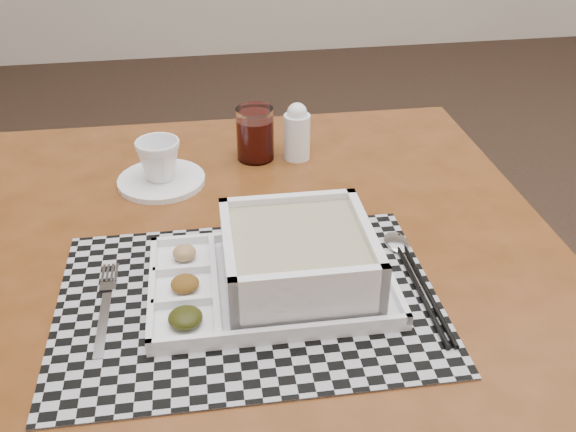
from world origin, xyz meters
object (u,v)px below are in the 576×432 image
object	(u,v)px
dining_table	(250,283)
cup	(159,160)
serving_tray	(289,265)
creamer_bottle	(297,132)
juice_glass	(255,136)

from	to	relation	value
dining_table	cup	bearing A→B (deg)	121.16
dining_table	cup	xyz separation A→B (m)	(-0.13, 0.21, 0.12)
cup	serving_tray	bearing A→B (deg)	-39.66
serving_tray	creamer_bottle	world-z (taller)	creamer_bottle
creamer_bottle	serving_tray	bearing A→B (deg)	-101.54
dining_table	serving_tray	bearing A→B (deg)	-68.65
dining_table	juice_glass	xyz separation A→B (m)	(0.05, 0.28, 0.12)
serving_tray	creamer_bottle	size ratio (longest dim) A/B	3.01
dining_table	serving_tray	distance (m)	0.16
cup	creamer_bottle	world-z (taller)	creamer_bottle
dining_table	cup	distance (m)	0.27
dining_table	serving_tray	world-z (taller)	serving_tray
dining_table	juice_glass	size ratio (longest dim) A/B	9.75
dining_table	cup	world-z (taller)	cup
cup	juice_glass	bearing A→B (deg)	44.27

